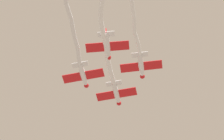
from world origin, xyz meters
The scene contains 5 objects.
airplane_lead centered at (1.77, 2.79, 73.24)m, with size 6.47×7.28×1.99m.
smoke_trail_lead centered at (11.00, 10.90, 72.80)m, with size 13.98×14.18×1.72m.
airplane_left_wing centered at (9.57, 2.38, 72.84)m, with size 6.46×7.30×1.99m.
airplane_right_wing centered at (2.19, 10.59, 73.54)m, with size 6.73×7.00×1.99m.
airplane_slot centered at (10.00, 10.17, 73.04)m, with size 6.92×6.81×1.99m.
Camera 1 is at (35.26, 42.41, 4.02)m, focal length 71.00 mm.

